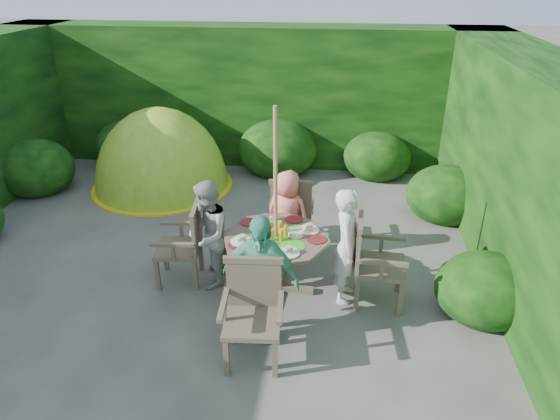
# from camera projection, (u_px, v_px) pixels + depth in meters

# --- Properties ---
(ground) EXTENTS (60.00, 60.00, 0.00)m
(ground) POSITION_uv_depth(u_px,v_px,m) (199.00, 265.00, 6.39)
(ground) COLOR #4D4B44
(ground) RESTS_ON ground
(hedge_enclosure) EXTENTS (9.00, 9.00, 2.50)m
(hedge_enclosure) POSITION_uv_depth(u_px,v_px,m) (218.00, 139.00, 7.02)
(hedge_enclosure) COLOR black
(hedge_enclosure) RESTS_ON ground
(patio_table) EXTENTS (1.31, 1.31, 0.86)m
(patio_table) POSITION_uv_depth(u_px,v_px,m) (276.00, 245.00, 5.64)
(patio_table) COLOR #483C2F
(patio_table) RESTS_ON ground
(parasol_pole) EXTENTS (0.05, 0.05, 2.20)m
(parasol_pole) POSITION_uv_depth(u_px,v_px,m) (276.00, 206.00, 5.42)
(parasol_pole) COLOR olive
(parasol_pole) RESTS_ON ground
(garden_chair_right) EXTENTS (0.57, 0.64, 1.01)m
(garden_chair_right) POSITION_uv_depth(u_px,v_px,m) (373.00, 259.00, 5.49)
(garden_chair_right) COLOR #483C2F
(garden_chair_right) RESTS_ON ground
(garden_chair_left) EXTENTS (0.57, 0.63, 0.96)m
(garden_chair_left) POSITION_uv_depth(u_px,v_px,m) (185.00, 243.00, 5.87)
(garden_chair_left) COLOR #483C2F
(garden_chair_left) RESTS_ON ground
(garden_chair_back) EXTENTS (0.60, 0.54, 0.97)m
(garden_chair_back) POSITION_uv_depth(u_px,v_px,m) (292.00, 210.00, 6.64)
(garden_chair_back) COLOR #483C2F
(garden_chair_back) RESTS_ON ground
(garden_chair_front) EXTENTS (0.61, 0.56, 0.96)m
(garden_chair_front) POSITION_uv_depth(u_px,v_px,m) (253.00, 310.00, 4.72)
(garden_chair_front) COLOR #483C2F
(garden_chair_front) RESTS_ON ground
(child_right) EXTENTS (0.36, 0.51, 1.35)m
(child_right) POSITION_uv_depth(u_px,v_px,m) (347.00, 246.00, 5.48)
(child_right) COLOR silver
(child_right) RESTS_ON ground
(child_left) EXTENTS (0.54, 0.67, 1.31)m
(child_left) POSITION_uv_depth(u_px,v_px,m) (208.00, 235.00, 5.75)
(child_left) COLOR #A1A19C
(child_left) RESTS_ON ground
(child_back) EXTENTS (0.66, 0.52, 1.18)m
(child_back) POSITION_uv_depth(u_px,v_px,m) (288.00, 215.00, 6.35)
(child_back) COLOR #FB7A67
(child_back) RESTS_ON ground
(child_front) EXTENTS (0.86, 0.51, 1.37)m
(child_front) POSITION_uv_depth(u_px,v_px,m) (260.00, 278.00, 4.90)
(child_front) COLOR #4AAD88
(child_front) RESTS_ON ground
(dome_tent) EXTENTS (2.39, 2.39, 2.73)m
(dome_tent) POSITION_uv_depth(u_px,v_px,m) (163.00, 186.00, 8.65)
(dome_tent) COLOR #7BB422
(dome_tent) RESTS_ON ground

